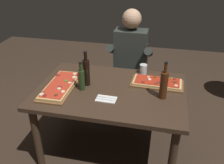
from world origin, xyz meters
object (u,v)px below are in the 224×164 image
pizza_rectangular_left (60,86)px  diner_chair (130,74)px  dining_table (111,98)px  tumbler_near_camera (143,70)px  wine_bottle_dark (81,79)px  seated_diner (130,59)px  oil_bottle_amber (164,84)px  pizza_rectangular_front (157,83)px  vinegar_bottle_green (86,72)px

pizza_rectangular_left → diner_chair: (0.54, 0.93, -0.27)m
dining_table → tumbler_near_camera: size_ratio=13.85×
wine_bottle_dark → seated_diner: (0.33, 0.80, -0.11)m
seated_diner → tumbler_near_camera: bearing=-59.6°
wine_bottle_dark → oil_bottle_amber: bearing=1.1°
oil_bottle_amber → diner_chair: size_ratio=0.40×
oil_bottle_amber → diner_chair: bearing=114.9°
wine_bottle_dark → dining_table: bearing=13.2°
pizza_rectangular_front → wine_bottle_dark: 0.74m
seated_diner → vinegar_bottle_green: bearing=-114.3°
pizza_rectangular_left → oil_bottle_amber: bearing=1.8°
diner_chair → oil_bottle_amber: bearing=-65.1°
vinegar_bottle_green → tumbler_near_camera: vinegar_bottle_green is taller
wine_bottle_dark → vinegar_bottle_green: 0.11m
dining_table → wine_bottle_dark: size_ratio=4.97×
wine_bottle_dark → vinegar_bottle_green: size_ratio=0.81×
tumbler_near_camera → diner_chair: size_ratio=0.12×
oil_bottle_amber → diner_chair: oil_bottle_amber is taller
oil_bottle_amber → pizza_rectangular_left: bearing=-178.2°
dining_table → pizza_rectangular_left: bearing=-170.7°
pizza_rectangular_front → dining_table: bearing=-156.0°
tumbler_near_camera → diner_chair: diner_chair is taller
pizza_rectangular_front → seated_diner: bearing=123.2°
pizza_rectangular_left → wine_bottle_dark: 0.23m
pizza_rectangular_left → vinegar_bottle_green: vinegar_bottle_green is taller
pizza_rectangular_left → seated_diner: (0.54, 0.81, -0.02)m
pizza_rectangular_front → vinegar_bottle_green: size_ratio=1.47×
tumbler_near_camera → diner_chair: bearing=113.4°
dining_table → oil_bottle_amber: oil_bottle_amber is taller
vinegar_bottle_green → tumbler_near_camera: (0.51, 0.37, -0.10)m
dining_table → seated_diner: seated_diner is taller
pizza_rectangular_front → vinegar_bottle_green: bearing=-167.3°
vinegar_bottle_green → diner_chair: 0.96m
wine_bottle_dark → tumbler_near_camera: (0.53, 0.46, -0.07)m
vinegar_bottle_green → diner_chair: bearing=68.9°
wine_bottle_dark → tumbler_near_camera: 0.71m
dining_table → pizza_rectangular_left: size_ratio=2.33×
pizza_rectangular_left → oil_bottle_amber: size_ratio=1.72×
dining_table → wine_bottle_dark: (-0.27, -0.06, 0.21)m
tumbler_near_camera → seated_diner: bearing=120.4°
pizza_rectangular_front → oil_bottle_amber: bearing=-75.5°
pizza_rectangular_left → dining_table: bearing=9.3°
pizza_rectangular_front → pizza_rectangular_left: bearing=-163.5°
seated_diner → diner_chair: bearing=90.0°
pizza_rectangular_left → oil_bottle_amber: 0.97m
dining_table → pizza_rectangular_left: 0.50m
wine_bottle_dark → diner_chair: wine_bottle_dark is taller
tumbler_near_camera → pizza_rectangular_front: bearing=-52.9°
pizza_rectangular_front → tumbler_near_camera: tumbler_near_camera is taller
pizza_rectangular_left → wine_bottle_dark: (0.21, 0.02, 0.09)m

